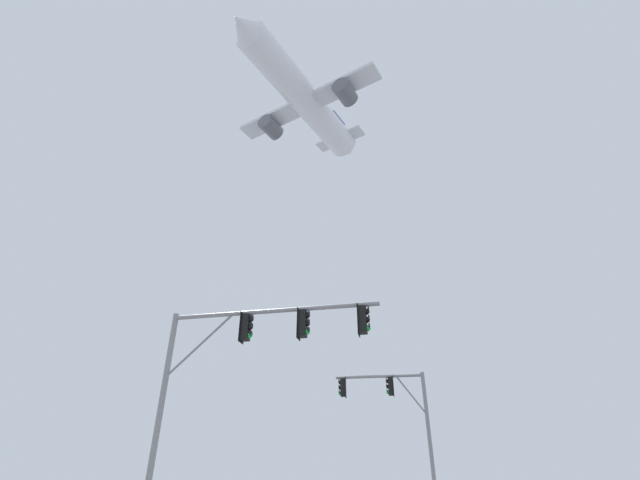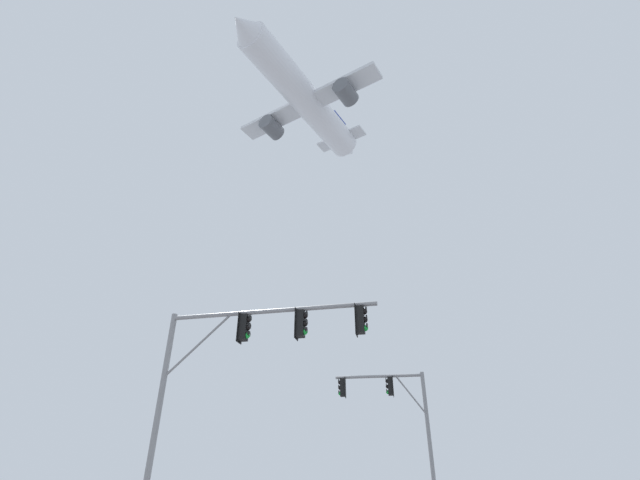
# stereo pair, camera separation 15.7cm
# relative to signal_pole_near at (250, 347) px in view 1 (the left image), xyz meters

# --- Properties ---
(signal_pole_near) EXTENTS (7.37, 1.45, 6.31)m
(signal_pole_near) POSITION_rel_signal_pole_near_xyz_m (0.00, 0.00, 0.00)
(signal_pole_near) COLOR gray
(signal_pole_near) RESTS_ON ground
(signal_pole_far) EXTENTS (4.66, 0.78, 5.94)m
(signal_pole_far) POSITION_rel_signal_pole_near_xyz_m (5.85, 9.33, -0.52)
(signal_pole_far) COLOR gray
(signal_pole_far) RESTS_ON ground
(airplane) EXTENTS (21.22, 27.48, 8.08)m
(airplane) POSITION_rel_signal_pole_near_xyz_m (-1.13, 30.21, 43.97)
(airplane) COLOR white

